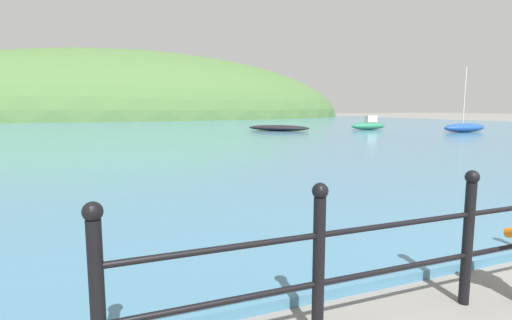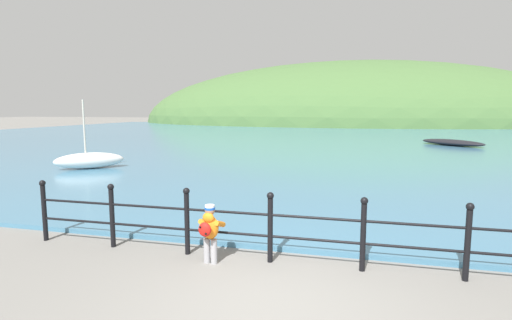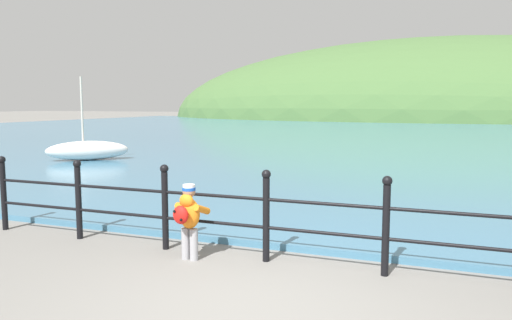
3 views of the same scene
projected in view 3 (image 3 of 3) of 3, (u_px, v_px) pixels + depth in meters
The scene contains 6 objects.
ground_plane at pixel (245, 308), 5.01m from camera, with size 200.00×200.00×0.00m, color slate.
water at pixel (421, 132), 34.65m from camera, with size 80.00×60.00×0.10m, color teal.
far_hillside at pixel (435, 118), 67.18m from camera, with size 75.73×41.65×21.17m.
iron_railing at pixel (266, 213), 6.45m from camera, with size 9.19×0.12×1.21m.
child_in_coat at pixel (188, 215), 6.50m from camera, with size 0.40×0.54×1.00m.
boat_mid_harbor at pixel (88, 150), 17.17m from camera, with size 2.61×2.44×2.85m.
Camera 3 is at (1.85, -4.44, 2.06)m, focal length 35.00 mm.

